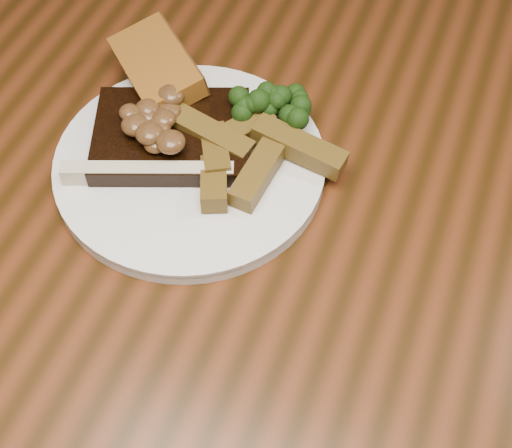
{
  "coord_description": "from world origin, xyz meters",
  "views": [
    {
      "loc": [
        0.12,
        -0.36,
        1.31
      ],
      "look_at": [
        -0.02,
        -0.01,
        0.78
      ],
      "focal_mm": 50.0,
      "sensor_mm": 36.0,
      "label": 1
    }
  ],
  "objects_px": {
    "plate": "(190,165)",
    "steak": "(172,137)",
    "dining_table": "(274,290)",
    "garlic_bread": "(159,81)",
    "potato_wedges": "(260,160)",
    "chair_far": "(452,66)"
  },
  "relations": [
    {
      "from": "steak",
      "to": "chair_far",
      "type": "bearing_deg",
      "value": 47.7
    },
    {
      "from": "plate",
      "to": "steak",
      "type": "height_order",
      "value": "steak"
    },
    {
      "from": "chair_far",
      "to": "garlic_bread",
      "type": "xyz_separation_m",
      "value": [
        -0.28,
        -0.53,
        0.34
      ]
    },
    {
      "from": "plate",
      "to": "garlic_bread",
      "type": "distance_m",
      "value": 0.11
    },
    {
      "from": "dining_table",
      "to": "garlic_bread",
      "type": "height_order",
      "value": "garlic_bread"
    },
    {
      "from": "garlic_bread",
      "to": "potato_wedges",
      "type": "bearing_deg",
      "value": 17.44
    },
    {
      "from": "plate",
      "to": "steak",
      "type": "xyz_separation_m",
      "value": [
        -0.03,
        0.01,
        0.02
      ]
    },
    {
      "from": "potato_wedges",
      "to": "plate",
      "type": "bearing_deg",
      "value": -165.48
    },
    {
      "from": "dining_table",
      "to": "chair_far",
      "type": "height_order",
      "value": "chair_far"
    },
    {
      "from": "garlic_bread",
      "to": "chair_far",
      "type": "bearing_deg",
      "value": 103.92
    },
    {
      "from": "dining_table",
      "to": "potato_wedges",
      "type": "distance_m",
      "value": 0.14
    },
    {
      "from": "steak",
      "to": "potato_wedges",
      "type": "distance_m",
      "value": 0.09
    },
    {
      "from": "potato_wedges",
      "to": "chair_far",
      "type": "bearing_deg",
      "value": 77.01
    },
    {
      "from": "chair_far",
      "to": "potato_wedges",
      "type": "distance_m",
      "value": 0.7
    },
    {
      "from": "chair_far",
      "to": "steak",
      "type": "height_order",
      "value": "chair_far"
    },
    {
      "from": "steak",
      "to": "potato_wedges",
      "type": "relative_size",
      "value": 1.25
    },
    {
      "from": "plate",
      "to": "garlic_bread",
      "type": "xyz_separation_m",
      "value": [
        -0.07,
        0.08,
        0.02
      ]
    },
    {
      "from": "dining_table",
      "to": "chair_far",
      "type": "xyz_separation_m",
      "value": [
        0.09,
        0.66,
        -0.22
      ]
    },
    {
      "from": "dining_table",
      "to": "plate",
      "type": "xyz_separation_m",
      "value": [
        -0.11,
        0.05,
        0.1
      ]
    },
    {
      "from": "plate",
      "to": "steak",
      "type": "bearing_deg",
      "value": 150.25
    },
    {
      "from": "garlic_bread",
      "to": "plate",
      "type": "bearing_deg",
      "value": -6.68
    },
    {
      "from": "plate",
      "to": "dining_table",
      "type": "bearing_deg",
      "value": -24.66
    }
  ]
}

